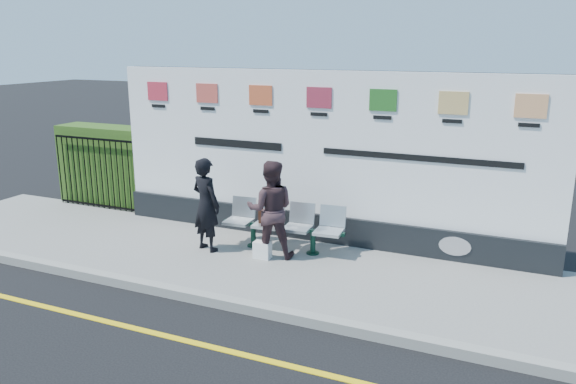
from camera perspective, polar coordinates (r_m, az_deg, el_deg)
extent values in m
plane|color=black|center=(7.37, -11.66, -14.30)|extent=(80.00, 80.00, 0.00)
cube|color=gray|center=(9.27, -2.75, -7.28)|extent=(14.00, 3.00, 0.12)
cube|color=gray|center=(8.07, -7.56, -10.84)|extent=(14.00, 0.18, 0.14)
cube|color=yellow|center=(7.36, -11.66, -14.28)|extent=(14.00, 0.10, 0.01)
cube|color=black|center=(10.15, 3.15, -3.45)|extent=(8.00, 0.30, 0.50)
cube|color=white|center=(9.78, 3.27, 4.92)|extent=(8.00, 0.14, 2.50)
cube|color=#305319|center=(12.94, -17.63, 2.63)|extent=(2.35, 0.70, 1.70)
imported|color=black|center=(9.56, -8.33, -1.27)|extent=(0.67, 0.54, 1.61)
imported|color=#372427|center=(9.15, -1.79, -1.79)|extent=(0.96, 0.86, 1.63)
cube|color=black|center=(9.61, -2.09, -2.53)|extent=(0.30, 0.13, 0.23)
cube|color=white|center=(9.30, -2.62, -5.90)|extent=(0.28, 0.17, 0.28)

